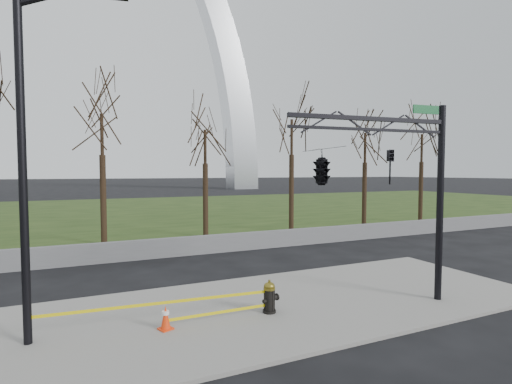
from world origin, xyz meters
name	(u,v)px	position (x,y,z in m)	size (l,w,h in m)	color
ground	(258,310)	(0.00, 0.00, 0.00)	(500.00, 500.00, 0.00)	black
sidewalk	(258,309)	(0.00, 0.00, 0.05)	(18.00, 6.00, 0.10)	gray
grass_strip	(135,211)	(0.00, 30.00, 0.03)	(120.00, 40.00, 0.06)	#223613
guardrail	(189,246)	(0.00, 8.00, 0.45)	(60.00, 0.30, 0.90)	#59595B
gateway_arch	(106,34)	(0.00, 75.00, 32.50)	(66.00, 6.00, 65.00)	silver
tree_row	(158,171)	(-0.73, 12.00, 4.07)	(44.53, 4.00, 8.13)	black
fire_hydrant	(270,297)	(0.13, -0.52, 0.52)	(0.57, 0.37, 0.92)	black
traffic_cone	(166,317)	(-2.73, -0.48, 0.40)	(0.40, 0.40, 0.60)	red
street_light	(33,141)	(-5.52, -0.03, 4.69)	(2.37, 0.65, 8.21)	black
traffic_signal_mast	(347,167)	(2.12, -1.28, 4.15)	(5.07, 2.53, 6.00)	black
caution_tape	(181,306)	(-2.32, -0.33, 0.57)	(5.86, 0.54, 0.46)	yellow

